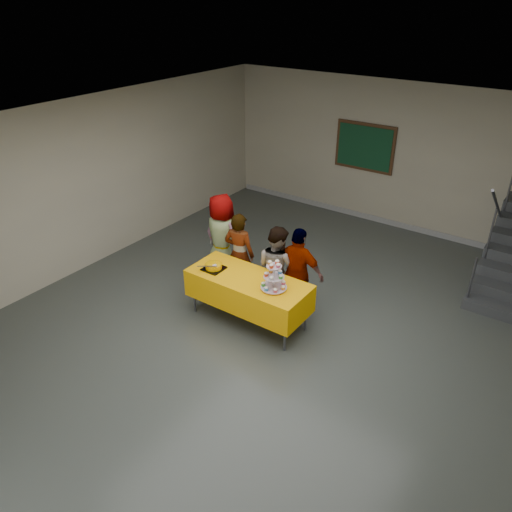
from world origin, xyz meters
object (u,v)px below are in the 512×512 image
Objects in this scene: bear_cake at (214,266)px; schoolchild_d at (298,272)px; schoolchild_c at (277,268)px; noticeboard at (365,147)px; cupcake_stand at (274,278)px; schoolchild_a at (222,238)px; schoolchild_b at (239,254)px; bake_table at (248,290)px.

bear_cake is 0.25× the size of schoolchild_d.
schoolchild_c is 4.14m from noticeboard.
schoolchild_d is at bearing -156.18° from schoolchild_c.
schoolchild_a is (-1.61, 0.83, -0.16)m from cupcake_stand.
schoolchild_d is at bearing -178.74° from schoolchild_a.
schoolchild_b is at bearing 0.94° from schoolchild_d.
schoolchild_b is 0.99× the size of schoolchild_d.
noticeboard is (-0.79, 3.96, 0.88)m from schoolchild_d.
bake_table is 0.65m from bear_cake.
schoolchild_c is 0.98× the size of schoolchild_d.
cupcake_stand is 1.24× the size of bear_cake.
bake_table is 0.61m from schoolchild_c.
schoolchild_d is (0.35, 0.06, 0.02)m from schoolchild_c.
schoolchild_d is (1.09, 0.05, 0.01)m from schoolchild_b.
schoolchild_d reaches higher than schoolchild_c.
cupcake_stand is (0.48, -0.04, 0.39)m from bake_table.
schoolchild_b is (-1.09, 0.63, -0.22)m from cupcake_stand.
cupcake_stand is 0.31× the size of schoolchild_c.
schoolchild_c is at bearing -83.80° from noticeboard.
schoolchild_c reaches higher than bear_cake.
bear_cake is 0.99m from schoolchild_c.
schoolchild_a is at bearing -7.13° from schoolchild_d.
bake_table is 5.25× the size of bear_cake.
bear_cake is 0.25× the size of schoolchild_b.
noticeboard is at bearing 93.84° from bake_table.
schoolchild_a is 3.97m from noticeboard.
schoolchild_d is at bearing 89.56° from cupcake_stand.
bear_cake is at bearing -93.34° from noticeboard.
noticeboard is (-0.78, 4.63, 0.66)m from cupcake_stand.
cupcake_stand is at bearing 140.37° from schoolchild_b.
cupcake_stand is 0.71m from schoolchild_d.
bake_table is at bearing 126.25° from schoolchild_b.
bear_cake is 1.05m from schoolchild_a.
noticeboard reaches higher than bear_cake.
schoolchild_d reaches higher than cupcake_stand.
noticeboard is (-0.31, 4.60, 1.04)m from bake_table.
schoolchild_c is (0.71, 0.67, -0.12)m from bear_cake.
bear_cake is at bearing 57.38° from schoolchild_c.
schoolchild_d is (1.61, -0.16, -0.06)m from schoolchild_a.
schoolchild_c is at bearing 77.55° from bake_table.
schoolchild_b reaches higher than bake_table.
cupcake_stand is at bearing 3.15° from bear_cake.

